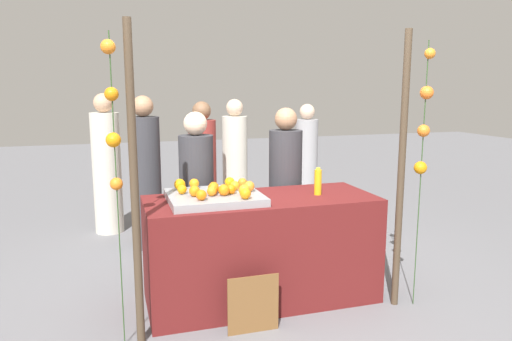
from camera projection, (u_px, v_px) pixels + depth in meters
name	position (u px, v px, depth m)	size (l,w,h in m)	color
ground_plane	(261.00, 298.00, 4.06)	(24.00, 24.00, 0.00)	slate
stall_counter	(261.00, 249.00, 3.98)	(1.88, 0.76, 0.88)	#5B1919
orange_tray	(215.00, 197.00, 3.79)	(0.73, 0.63, 0.06)	gray
orange_0	(182.00, 189.00, 3.76)	(0.07, 0.07, 0.07)	orange
orange_1	(201.00, 195.00, 3.55)	(0.08, 0.08, 0.08)	orange
orange_2	(224.00, 190.00, 3.71)	(0.09, 0.09, 0.09)	orange
orange_3	(244.00, 190.00, 3.70)	(0.09, 0.09, 0.09)	orange
orange_4	(242.00, 183.00, 4.02)	(0.08, 0.08, 0.08)	orange
orange_5	(194.00, 184.00, 3.97)	(0.08, 0.08, 0.08)	orange
orange_6	(231.00, 189.00, 3.76)	(0.08, 0.08, 0.08)	orange
orange_7	(194.00, 191.00, 3.68)	(0.09, 0.09, 0.09)	orange
orange_8	(245.00, 194.00, 3.59)	(0.08, 0.08, 0.08)	orange
orange_9	(230.00, 182.00, 4.03)	(0.08, 0.08, 0.08)	orange
orange_10	(180.00, 184.00, 3.91)	(0.09, 0.09, 0.09)	orange
orange_11	(213.00, 188.00, 3.77)	(0.09, 0.09, 0.09)	orange
orange_12	(249.00, 186.00, 3.85)	(0.09, 0.09, 0.09)	orange
orange_13	(214.00, 187.00, 3.84)	(0.08, 0.08, 0.08)	orange
orange_14	(212.00, 191.00, 3.69)	(0.07, 0.07, 0.07)	orange
orange_15	(235.00, 186.00, 3.89)	(0.08, 0.08, 0.08)	orange
juice_bottle	(318.00, 182.00, 4.00)	(0.06, 0.06, 0.23)	#EEAB18
chalkboard_sign	(253.00, 305.00, 3.47)	(0.38, 0.03, 0.44)	brown
vendor_left	(197.00, 203.00, 4.36)	(0.31, 0.31, 1.55)	#333338
vendor_right	(285.00, 195.00, 4.62)	(0.32, 0.32, 1.58)	#333338
crowd_person_0	(235.00, 166.00, 6.23)	(0.32, 0.32, 1.61)	beige
crowd_person_1	(107.00, 169.00, 5.79)	(0.34, 0.34, 1.69)	beige
crowd_person_2	(203.00, 174.00, 5.66)	(0.32, 0.32, 1.60)	maroon
crowd_person_3	(306.00, 164.00, 6.60)	(0.31, 0.31, 1.54)	#99999E
crowd_person_4	(146.00, 178.00, 5.24)	(0.34, 0.34, 1.68)	#333338
canopy_post_left	(134.00, 189.00, 3.17)	(0.06, 0.06, 2.20)	#473828
canopy_post_right	(401.00, 173.00, 3.77)	(0.06, 0.06, 2.20)	#473828
garland_strand_left	(112.00, 117.00, 3.05)	(0.10, 0.11, 2.12)	#2D4C23
garland_strand_right	(424.00, 121.00, 3.69)	(0.12, 0.10, 2.12)	#2D4C23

